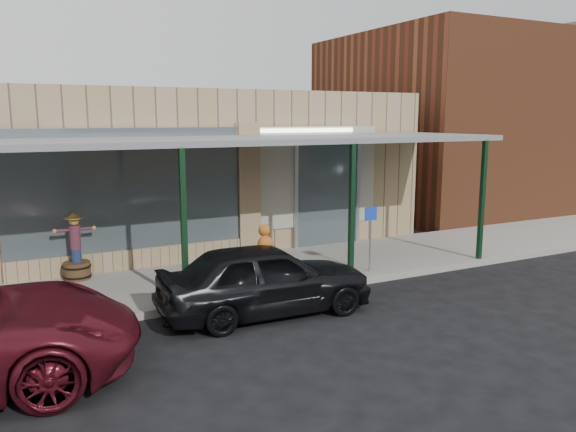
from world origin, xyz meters
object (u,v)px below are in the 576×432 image
handicap_sign (370,230)px  parked_sedan (265,278)px  barrel_scarecrow (76,257)px  barrel_pumpkin (228,273)px

handicap_sign → parked_sedan: 3.25m
barrel_scarecrow → handicap_sign: bearing=-22.1°
handicap_sign → parked_sedan: bearing=-158.5°
barrel_scarecrow → parked_sedan: bearing=-50.7°
barrel_pumpkin → parked_sedan: parked_sedan is taller
parked_sedan → barrel_pumpkin: bearing=8.2°
handicap_sign → barrel_pumpkin: bearing=174.5°
barrel_pumpkin → handicap_sign: size_ratio=0.50×
handicap_sign → barrel_scarecrow: bearing=160.7°
barrel_pumpkin → handicap_sign: bearing=-7.6°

